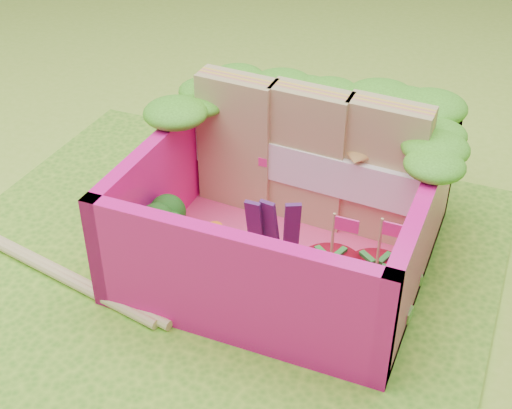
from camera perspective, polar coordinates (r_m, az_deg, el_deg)
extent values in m
plane|color=#9CCD39|center=(3.33, -4.51, -6.19)|extent=(14.00, 14.00, 0.00)
cube|color=#57A525|center=(3.32, -4.52, -5.99)|extent=(2.60, 2.60, 0.03)
cube|color=#F43E7E|center=(3.42, 2.38, -3.67)|extent=(1.30, 1.30, 0.05)
cube|color=#FA1591|center=(3.77, 5.78, 4.70)|extent=(1.30, 0.07, 0.55)
cube|color=#FA1591|center=(2.82, -1.94, -6.80)|extent=(1.30, 0.07, 0.55)
cube|color=#FA1591|center=(3.49, -7.01, 1.99)|extent=(0.07, 1.30, 0.55)
cube|color=#FA1591|center=(3.16, 12.99, -2.66)|extent=(0.07, 1.30, 0.55)
ellipsoid|color=#3C8918|center=(3.74, -1.51, 10.35)|extent=(0.30, 0.30, 0.11)
ellipsoid|color=#3C8918|center=(3.70, 0.29, 10.05)|extent=(0.30, 0.30, 0.11)
ellipsoid|color=#3C8918|center=(3.66, 2.13, 9.74)|extent=(0.30, 0.30, 0.11)
ellipsoid|color=#3C8918|center=(3.62, 4.00, 9.40)|extent=(0.30, 0.30, 0.11)
ellipsoid|color=#3C8918|center=(3.59, 5.91, 9.05)|extent=(0.30, 0.30, 0.11)
ellipsoid|color=#3C8918|center=(3.56, 7.85, 8.68)|extent=(0.30, 0.30, 0.11)
ellipsoid|color=#3C8918|center=(3.53, 9.81, 8.30)|extent=(0.30, 0.30, 0.11)
ellipsoid|color=#3C8918|center=(3.51, 11.80, 7.90)|extent=(0.30, 0.30, 0.11)
ellipsoid|color=#3C8918|center=(3.49, 13.80, 7.48)|extent=(0.30, 0.30, 0.11)
ellipsoid|color=#3C8918|center=(3.39, -6.07, 7.45)|extent=(0.27, 0.27, 0.10)
ellipsoid|color=#3C8918|center=(3.50, -5.00, 8.42)|extent=(0.27, 0.27, 0.10)
ellipsoid|color=#3C8918|center=(3.61, -3.98, 9.34)|extent=(0.27, 0.27, 0.10)
ellipsoid|color=#3C8918|center=(3.06, 13.53, 3.50)|extent=(0.27, 0.27, 0.10)
ellipsoid|color=#3C8918|center=(3.19, 14.02, 4.68)|extent=(0.27, 0.27, 0.10)
ellipsoid|color=#3C8918|center=(3.31, 14.48, 5.78)|extent=(0.27, 0.27, 0.10)
cube|color=tan|center=(3.55, -1.48, 5.08)|extent=(0.40, 0.17, 0.69)
cube|color=tan|center=(3.43, 4.19, 3.90)|extent=(0.40, 0.17, 0.69)
cube|color=tan|center=(3.35, 10.17, 2.62)|extent=(0.40, 0.17, 0.69)
cube|color=white|center=(3.45, 4.16, 3.41)|extent=(1.26, 0.25, 0.20)
cylinder|color=#74A24E|center=(3.33, -7.46, -3.29)|extent=(0.12, 0.12, 0.13)
ellipsoid|color=#184412|center=(3.25, -7.62, -1.56)|extent=(0.32, 0.32, 0.12)
cylinder|color=orange|center=(3.16, -5.36, -3.80)|extent=(0.07, 0.07, 0.27)
cylinder|color=orange|center=(3.20, -3.25, -3.45)|extent=(0.07, 0.07, 0.24)
cube|color=#42164F|center=(3.17, -0.03, -2.24)|extent=(0.07, 0.02, 0.38)
cube|color=#42164F|center=(3.17, 1.22, -2.26)|extent=(0.07, 0.03, 0.38)
cube|color=#42164F|center=(3.17, 2.85, -2.37)|extent=(0.07, 0.05, 0.38)
cone|color=#B70B27|center=(3.00, 5.86, -6.52)|extent=(0.26, 0.26, 0.26)
cylinder|color=tan|center=(2.84, 6.15, -2.70)|extent=(0.01, 0.01, 0.24)
cube|color=#F8298F|center=(2.78, 7.23, -1.62)|extent=(0.10, 0.01, 0.06)
cone|color=#B70B27|center=(3.00, 9.39, -6.81)|extent=(0.25, 0.25, 0.25)
cylinder|color=tan|center=(2.85, 9.84, -3.08)|extent=(0.01, 0.01, 0.24)
cube|color=#F8298F|center=(2.80, 10.99, -2.01)|extent=(0.10, 0.01, 0.06)
cube|color=green|center=(3.24, 10.31, -5.71)|extent=(0.32, 0.19, 0.05)
cube|color=green|center=(3.10, 9.45, -7.82)|extent=(0.32, 0.09, 0.05)
cube|color=green|center=(3.07, 3.13, -7.76)|extent=(0.29, 0.26, 0.05)
cube|color=green|center=(3.28, 0.26, -4.42)|extent=(0.23, 0.31, 0.05)
cube|color=#E7D27E|center=(3.68, -19.57, -2.84)|extent=(2.06, 0.45, 0.05)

